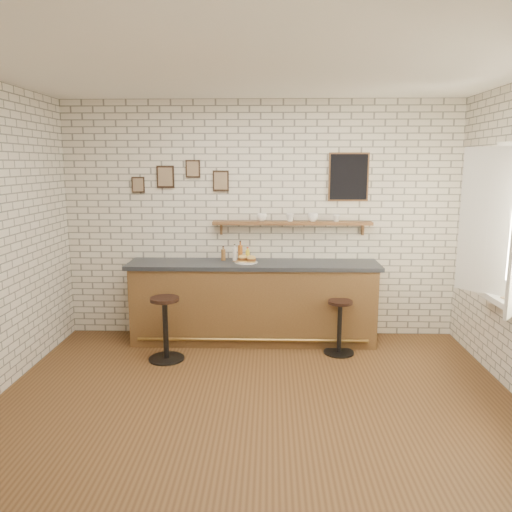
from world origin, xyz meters
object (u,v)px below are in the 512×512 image
at_px(shelf_cup_b, 290,218).
at_px(sandwich_plate, 246,262).
at_px(condiment_bottle_yellow, 248,255).
at_px(bar_stool_left, 165,327).
at_px(bitters_bottle_brown, 223,254).
at_px(book_upper, 507,298).
at_px(bitters_bottle_amber, 240,252).
at_px(bitters_bottle_white, 235,254).
at_px(shelf_cup_d, 337,218).
at_px(ciabatta_sandwich, 247,259).
at_px(book_lower, 508,300).
at_px(shelf_cup_c, 313,217).
at_px(shelf_cup_a, 262,217).
at_px(bar_counter, 253,302).
at_px(bar_stool_right, 340,325).

bearing_deg(shelf_cup_b, sandwich_plate, 122.17).
xyz_separation_m(condiment_bottle_yellow, bar_stool_left, (-0.90, -0.79, -0.69)).
xyz_separation_m(bitters_bottle_brown, book_upper, (2.85, -1.54, -0.13)).
relative_size(sandwich_plate, bitters_bottle_amber, 1.11).
height_order(sandwich_plate, bar_stool_left, sandwich_plate).
bearing_deg(book_upper, bitters_bottle_white, -178.77).
distance_m(bar_stool_left, shelf_cup_d, 2.47).
bearing_deg(ciabatta_sandwich, condiment_bottle_yellow, 89.75).
height_order(condiment_bottle_yellow, book_lower, condiment_bottle_yellow).
xyz_separation_m(sandwich_plate, bitters_bottle_amber, (-0.08, 0.14, 0.10)).
distance_m(sandwich_plate, book_upper, 2.91).
height_order(sandwich_plate, shelf_cup_c, shelf_cup_c).
distance_m(bitters_bottle_white, shelf_cup_a, 0.57).
xyz_separation_m(shelf_cup_a, shelf_cup_d, (0.93, 0.00, -0.01)).
bearing_deg(shelf_cup_c, book_upper, -110.43).
xyz_separation_m(bar_counter, shelf_cup_c, (0.74, 0.20, 1.05)).
xyz_separation_m(ciabatta_sandwich, book_upper, (2.54, -1.39, -0.10)).
height_order(bar_counter, shelf_cup_b, shelf_cup_b).
relative_size(bitters_bottle_amber, shelf_cup_d, 2.78).
bearing_deg(shelf_cup_b, condiment_bottle_yellow, 108.33).
bearing_deg(bitters_bottle_amber, shelf_cup_b, 6.09).
bearing_deg(shelf_cup_d, shelf_cup_b, 177.13).
bearing_deg(shelf_cup_a, bitters_bottle_amber, 155.17).
xyz_separation_m(bitters_bottle_amber, book_lower, (2.63, -1.54, -0.17)).
distance_m(bar_stool_left, book_lower, 3.56).
distance_m(bitters_bottle_white, bitters_bottle_amber, 0.07).
bearing_deg(shelf_cup_a, condiment_bottle_yellow, 161.76).
relative_size(shelf_cup_a, shelf_cup_c, 0.93).
height_order(shelf_cup_d, book_upper, shelf_cup_d).
distance_m(ciabatta_sandwich, bar_stool_left, 1.30).
distance_m(bitters_bottle_white, book_lower, 3.12).
distance_m(ciabatta_sandwich, book_lower, 2.90).
bearing_deg(ciabatta_sandwich, bar_counter, 5.59).
relative_size(bitters_bottle_white, shelf_cup_a, 1.66).
height_order(bar_counter, bar_stool_right, bar_counter).
bearing_deg(bar_counter, bar_stool_left, -146.04).
distance_m(bar_stool_right, shelf_cup_a, 1.64).
bearing_deg(bitters_bottle_white, sandwich_plate, -42.92).
distance_m(bar_counter, ciabatta_sandwich, 0.56).
xyz_separation_m(bar_stool_left, shelf_cup_c, (1.72, 0.86, 1.16)).
distance_m(bar_counter, shelf_cup_c, 1.30).
xyz_separation_m(shelf_cup_b, book_lower, (2.01, -1.61, -0.61)).
distance_m(bitters_bottle_brown, book_lower, 3.24).
bearing_deg(bar_stool_right, bitters_bottle_white, 156.95).
xyz_separation_m(shelf_cup_d, book_upper, (1.43, -1.60, -0.58)).
xyz_separation_m(bitters_bottle_white, condiment_bottle_yellow, (0.16, 0.00, -0.01)).
height_order(bar_stool_right, shelf_cup_c, shelf_cup_c).
height_order(ciabatta_sandwich, bar_stool_right, ciabatta_sandwich).
relative_size(bar_counter, book_upper, 13.92).
bearing_deg(ciabatta_sandwich, shelf_cup_d, 10.60).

